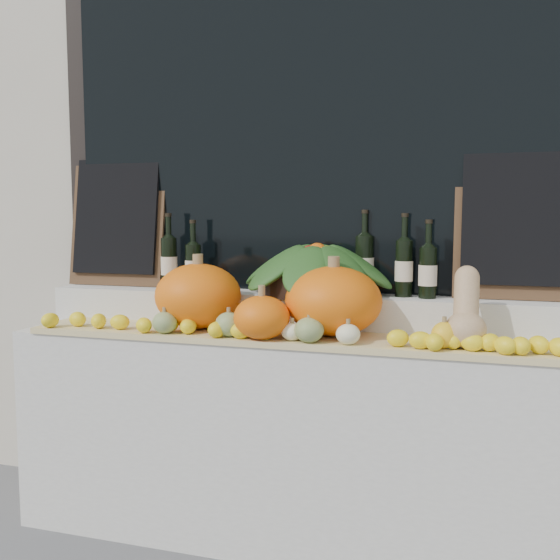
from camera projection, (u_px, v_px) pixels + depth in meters
The scene contains 18 objects.
storefront_facade at pixel (325, 45), 3.17m from camera, with size 7.00×0.94×4.50m.
display_sill at pixel (285, 436), 2.67m from camera, with size 2.30×0.55×0.88m, color silver.
rear_tier at pixel (295, 311), 2.76m from camera, with size 2.30×0.25×0.16m, color silver.
straw_bedding at pixel (276, 337), 2.51m from camera, with size 2.10×0.32×0.03m, color tan.
pumpkin_left at pixel (198, 296), 2.64m from camera, with size 0.37×0.37×0.27m, color orange.
pumpkin_right at pixel (333, 301), 2.47m from camera, with size 0.39×0.39×0.28m, color orange.
pumpkin_center at pixel (262, 317), 2.40m from camera, with size 0.22×0.22×0.17m, color orange.
butternut_squash at pixel (466, 313), 2.26m from camera, with size 0.15×0.21×0.29m.
decorative_gourds at pixel (279, 326), 2.38m from camera, with size 1.19×0.15×0.17m.
lemon_heap at pixel (268, 331), 2.40m from camera, with size 2.20×0.16×0.06m, color yellow, non-canonical shape.
produce_bowl at pixel (317, 269), 2.70m from camera, with size 0.70×0.70×0.23m.
wine_bottle_far_left at pixel (169, 262), 2.90m from camera, with size 0.08×0.08×0.35m.
wine_bottle_near_left at pixel (193, 266), 2.87m from camera, with size 0.08×0.08×0.32m.
wine_bottle_tall at pixel (364, 264), 2.72m from camera, with size 0.08×0.08×0.37m.
wine_bottle_near_right at pixel (404, 267), 2.62m from camera, with size 0.08×0.08×0.35m.
wine_bottle_far_right at pixel (428, 272), 2.57m from camera, with size 0.08×0.08×0.32m.
chalkboard_left at pixel (117, 220), 3.04m from camera, with size 0.50×0.12×0.62m.
chalkboard_right at pixel (518, 220), 2.52m from camera, with size 0.50×0.12×0.62m.
Camera 1 is at (0.73, -0.96, 1.38)m, focal length 40.00 mm.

